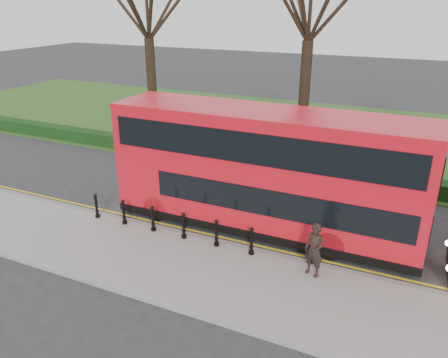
% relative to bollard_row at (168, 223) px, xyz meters
% --- Properties ---
extents(ground, '(120.00, 120.00, 0.00)m').
position_rel_bollard_row_xyz_m(ground, '(0.08, 1.35, -0.65)').
color(ground, '#28282B').
rests_on(ground, ground).
extents(pavement, '(60.00, 4.00, 0.15)m').
position_rel_bollard_row_xyz_m(pavement, '(0.08, -1.65, -0.57)').
color(pavement, gray).
rests_on(pavement, ground).
extents(kerb, '(60.00, 0.25, 0.16)m').
position_rel_bollard_row_xyz_m(kerb, '(0.08, 0.35, -0.57)').
color(kerb, slate).
rests_on(kerb, ground).
extents(grass_verge, '(60.00, 18.00, 0.06)m').
position_rel_bollard_row_xyz_m(grass_verge, '(0.08, 16.35, -0.62)').
color(grass_verge, '#2E501A').
rests_on(grass_verge, ground).
extents(hedge, '(60.00, 0.90, 0.80)m').
position_rel_bollard_row_xyz_m(hedge, '(0.08, 8.15, -0.25)').
color(hedge, black).
rests_on(hedge, ground).
extents(yellow_line_outer, '(60.00, 0.10, 0.01)m').
position_rel_bollard_row_xyz_m(yellow_line_outer, '(0.08, 0.65, -0.64)').
color(yellow_line_outer, yellow).
rests_on(yellow_line_outer, ground).
extents(yellow_line_inner, '(60.00, 0.10, 0.01)m').
position_rel_bollard_row_xyz_m(yellow_line_inner, '(0.08, 0.85, -0.64)').
color(yellow_line_inner, yellow).
rests_on(yellow_line_inner, ground).
extents(tree_left, '(7.27, 7.27, 11.36)m').
position_rel_bollard_row_xyz_m(tree_left, '(-7.92, 11.35, 7.61)').
color(tree_left, black).
rests_on(tree_left, ground).
extents(bollard_row, '(6.95, 0.15, 1.00)m').
position_rel_bollard_row_xyz_m(bollard_row, '(0.00, 0.00, 0.00)').
color(bollard_row, black).
rests_on(bollard_row, pavement).
extents(bus_lead, '(11.94, 2.74, 4.75)m').
position_rel_bollard_row_xyz_m(bus_lead, '(2.98, 2.29, 1.74)').
color(bus_lead, red).
rests_on(bus_lead, ground).
extents(pedestrian, '(0.77, 0.62, 1.85)m').
position_rel_bollard_row_xyz_m(pedestrian, '(5.68, -0.33, 0.42)').
color(pedestrian, black).
rests_on(pedestrian, pavement).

